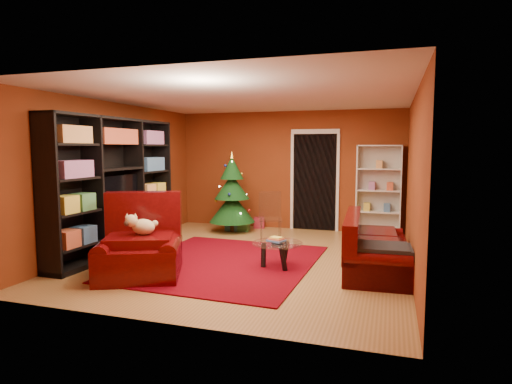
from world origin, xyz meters
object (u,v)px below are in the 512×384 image
(rug, at_px, (224,263))
(media_unit, at_px, (114,186))
(gift_box_red, at_px, (259,223))
(white_bookshelf, at_px, (378,191))
(coffee_table, at_px, (277,255))
(sofa, at_px, (377,243))
(acrylic_chair, at_px, (271,219))
(christmas_tree, at_px, (232,193))
(dog, at_px, (143,227))
(armchair, at_px, (140,244))
(gift_box_teal, at_px, (233,223))
(gift_box_green, at_px, (244,226))

(rug, xyz_separation_m, media_unit, (-2.00, 0.05, 1.14))
(rug, height_order, gift_box_red, gift_box_red)
(white_bookshelf, relative_size, coffee_table, 2.51)
(sofa, bearing_deg, white_bookshelf, -1.33)
(acrylic_chair, bearing_deg, christmas_tree, 128.35)
(white_bookshelf, relative_size, acrylic_chair, 2.22)
(sofa, bearing_deg, acrylic_chair, 51.31)
(dog, distance_m, sofa, 3.37)
(rug, relative_size, sofa, 1.61)
(dog, bearing_deg, gift_box_red, 59.75)
(armchair, bearing_deg, coffee_table, 6.53)
(media_unit, bearing_deg, gift_box_teal, 65.76)
(gift_box_red, height_order, coffee_table, coffee_table)
(gift_box_teal, distance_m, dog, 3.54)
(white_bookshelf, xyz_separation_m, sofa, (0.07, -2.69, -0.51))
(armchair, relative_size, dog, 2.99)
(dog, bearing_deg, gift_box_teal, 66.37)
(dog, bearing_deg, media_unit, 116.80)
(white_bookshelf, xyz_separation_m, dog, (-3.05, -3.92, -0.23))
(coffee_table, bearing_deg, sofa, 12.03)
(media_unit, height_order, white_bookshelf, media_unit)
(rug, xyz_separation_m, gift_box_teal, (-0.81, 2.57, 0.15))
(gift_box_red, bearing_deg, rug, -83.36)
(media_unit, height_order, acrylic_chair, media_unit)
(christmas_tree, height_order, white_bookshelf, white_bookshelf)
(white_bookshelf, bearing_deg, armchair, -126.97)
(christmas_tree, distance_m, gift_box_red, 1.03)
(white_bookshelf, relative_size, dog, 4.77)
(gift_box_teal, bearing_deg, armchair, -90.76)
(rug, bearing_deg, white_bookshelf, 53.39)
(rug, relative_size, acrylic_chair, 3.66)
(rug, distance_m, dog, 1.43)
(gift_box_green, height_order, dog, dog)
(white_bookshelf, distance_m, armchair, 5.06)
(rug, relative_size, coffee_table, 4.14)
(christmas_tree, distance_m, acrylic_chair, 1.31)
(christmas_tree, distance_m, gift_box_teal, 0.71)
(media_unit, xyz_separation_m, gift_box_teal, (1.19, 2.52, -1.00))
(gift_box_green, bearing_deg, armchair, -94.81)
(media_unit, height_order, sofa, media_unit)
(acrylic_chair, bearing_deg, rug, -117.68)
(white_bookshelf, distance_m, sofa, 2.74)
(dog, bearing_deg, armchair, -135.00)
(armchair, bearing_deg, rug, 25.99)
(gift_box_red, relative_size, acrylic_chair, 0.27)
(acrylic_chair, bearing_deg, coffee_table, -90.24)
(rug, bearing_deg, acrylic_chair, 81.39)
(white_bookshelf, relative_size, armchair, 1.59)
(rug, height_order, armchair, armchair)
(white_bookshelf, bearing_deg, rug, -125.89)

